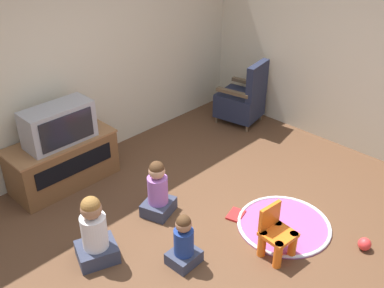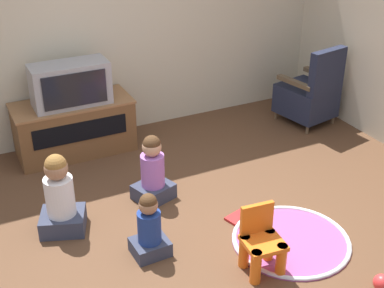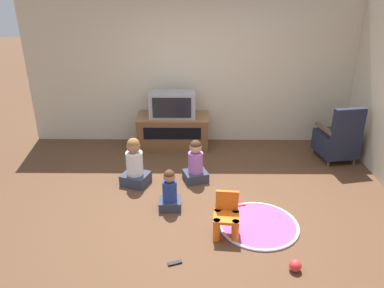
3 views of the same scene
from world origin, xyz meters
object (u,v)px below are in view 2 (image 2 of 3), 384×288
Objects in this scene: tv_cabinet at (74,126)px; child_watching_left at (60,198)px; child_watching_center at (149,229)px; black_armchair at (310,95)px; book at (239,218)px; yellow_kid_chair at (262,246)px; child_watching_right at (153,172)px; television at (70,84)px; toy_ball at (382,283)px.

child_watching_left is at bearing -109.81° from tv_cabinet.
child_watching_left is 0.83m from child_watching_center.
black_armchair is at bearing 26.75° from child_watching_center.
tv_cabinet is 5.01× the size of book.
tv_cabinet is 1.28× the size of black_armchair.
tv_cabinet is at bearing 112.20° from yellow_kid_chair.
child_watching_right is (-2.29, -0.70, -0.08)m from black_armchair.
yellow_kid_chair is at bearing -92.88° from child_watching_right.
black_armchair is at bearing 51.03° from yellow_kid_chair.
child_watching_left is 2.93× the size of book.
television is at bearing 90.08° from child_watching_right.
child_watching_left is 1.11× the size of child_watching_right.
television is 3.16× the size of book.
toy_ball is (-1.27, -2.56, -0.30)m from black_armchair.
yellow_kid_chair is (0.75, -2.44, -0.58)m from television.
black_armchair reaches higher than child_watching_center.
child_watching_left is 1.29× the size of child_watching_center.
black_armchair is at bearing -9.83° from television.
child_watching_center reaches higher than toy_ball.
yellow_kid_chair is at bearing -23.12° from child_watching_left.
television reaches higher than book.
child_watching_right is (0.33, 0.73, 0.04)m from child_watching_center.
black_armchair is at bearing 63.67° from toy_ball.
television is 2.61m from yellow_kid_chair.
child_watching_left is at bearing 137.21° from toy_ball.
child_watching_left is at bearing 141.87° from yellow_kid_chair.
black_armchair is 2.23m from book.
child_watching_right is at bearing 6.31° from black_armchair.
yellow_kid_chair is 2.14× the size of book.
child_watching_center is at bearing -28.72° from child_watching_left.
toy_ball is (1.35, -1.13, -0.18)m from child_watching_center.
television is 1.39× the size of child_watching_center.
tv_cabinet is at bearing 100.86° from book.
child_watching_center reaches higher than yellow_kid_chair.
child_watching_center is 0.86× the size of child_watching_right.
child_watching_left is 1.54m from book.
tv_cabinet is 1.71× the size of child_watching_left.
black_armchair reaches higher than yellow_kid_chair.
child_watching_left is 2.59m from toy_ball.
yellow_kid_chair is at bearing -72.92° from television.
child_watching_right is 2.64× the size of book.
toy_ball reaches higher than book.
child_watching_left is at bearing 143.39° from book.
television is at bearing 101.52° from book.
child_watching_right reaches higher than book.
tv_cabinet is at bearing -21.69° from black_armchair.
child_watching_left reaches higher than child_watching_right.
toy_ball is at bearing 52.89° from black_armchair.
child_watching_center is at bearing -88.14° from television.
book is at bearing -68.27° from child_watching_right.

